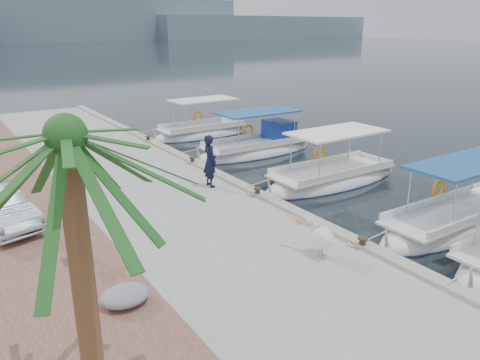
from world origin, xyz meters
The scene contains 15 objects.
ground centered at (0.00, 0.00, 0.00)m, with size 400.00×400.00×0.00m, color black.
concrete_quay centered at (-3.00, 5.00, 0.25)m, with size 6.00×40.00×0.50m, color gray.
quay_curb centered at (-0.22, 5.00, 0.56)m, with size 0.44×40.00×0.12m, color gray.
cobblestone_strip centered at (-8.00, 5.00, 0.25)m, with size 4.00×40.00×0.50m, color brown.
distant_hills centered at (29.61, 201.49, 7.61)m, with size 330.00×60.00×18.00m.
fishing_caique_b centered at (4.29, -3.44, 0.12)m, with size 7.40×2.12×2.83m.
fishing_caique_c centered at (4.05, 2.23, 0.12)m, with size 6.92×2.37×2.83m.
fishing_caique_d centered at (4.20, 7.94, 0.19)m, with size 7.01×2.33×2.83m.
fishing_caique_e centered at (3.81, 13.15, 0.13)m, with size 6.43×2.24×2.83m.
mooring_bollards centered at (-0.35, 1.50, 0.69)m, with size 0.28×20.28×0.33m.
pelican centered at (-1.62, -3.14, 1.03)m, with size 0.69×1.33×1.03m.
fisherman centered at (-1.19, 3.45, 1.50)m, with size 0.73×0.48×2.01m, color black.
date_palm centered at (-8.30, -5.34, 5.02)m, with size 4.60×4.60×5.46m.
tarp_bundle centered at (-6.80, -2.48, 0.70)m, with size 1.10×0.90×0.40m, color gray.
folding_table centered at (-7.08, 0.04, 1.02)m, with size 0.55×0.55×0.73m.
Camera 1 is at (-9.66, -11.41, 6.38)m, focal length 35.00 mm.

